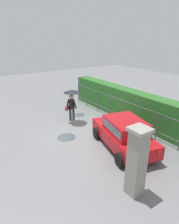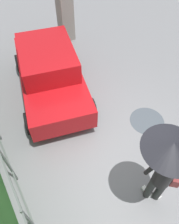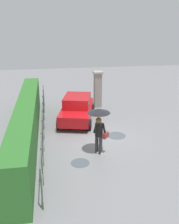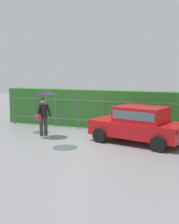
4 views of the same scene
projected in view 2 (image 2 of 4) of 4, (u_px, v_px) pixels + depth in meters
The scene contains 6 objects.
ground_plane at pixel (116, 144), 5.76m from camera, with size 40.00×40.00×0.00m, color slate.
car at pixel (50, 70), 6.34m from camera, with size 3.99×2.56×1.48m.
pedestrian at pixel (168, 162), 3.80m from camera, with size 0.99×0.99×2.06m.
gate_pillar at pixel (65, 7), 7.76m from camera, with size 0.60×0.60×2.42m.
fence_section at pixel (7, 163), 4.53m from camera, with size 10.16×0.05×1.50m.
puddle_near at pixel (147, 121), 6.22m from camera, with size 0.95×0.95×0.00m, color #4C545B.
Camera 2 is at (-2.19, 2.09, 5.01)m, focal length 35.87 mm.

